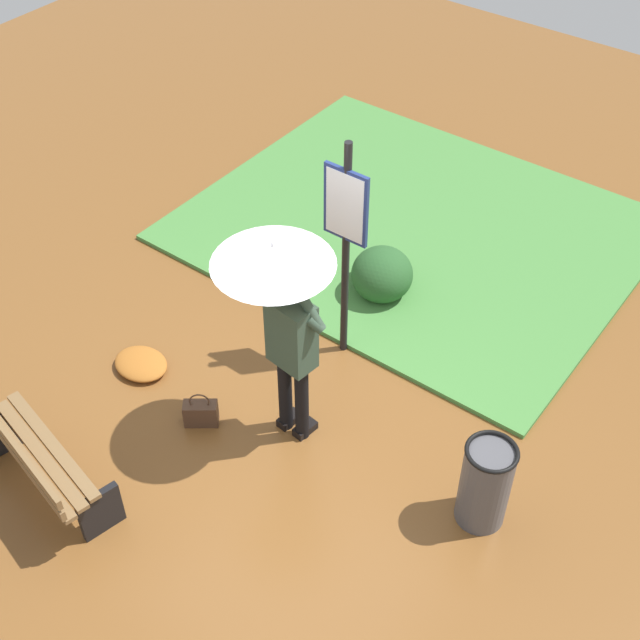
{
  "coord_description": "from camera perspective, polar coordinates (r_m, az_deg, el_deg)",
  "views": [
    {
      "loc": [
        -3.1,
        3.71,
        5.94
      ],
      "look_at": [
        0.2,
        -0.68,
        0.85
      ],
      "focal_mm": 48.69,
      "sensor_mm": 36.0,
      "label": 1
    }
  ],
  "objects": [
    {
      "name": "ground_plane",
      "position": [
        7.66,
        -1.88,
        -8.03
      ],
      "size": [
        18.0,
        18.0,
        0.0
      ],
      "primitive_type": "plane",
      "color": "brown"
    },
    {
      "name": "grass_verge",
      "position": [
        9.93,
        6.18,
        5.99
      ],
      "size": [
        4.8,
        4.0,
        0.05
      ],
      "color": "#47843D",
      "rests_on": "ground_plane"
    },
    {
      "name": "person_with_umbrella",
      "position": [
        6.67,
        -2.56,
        1.64
      ],
      "size": [
        0.96,
        0.96,
        2.04
      ],
      "color": "black",
      "rests_on": "ground_plane"
    },
    {
      "name": "info_sign_post",
      "position": [
        7.5,
        1.7,
        5.98
      ],
      "size": [
        0.44,
        0.07,
        2.3
      ],
      "color": "black",
      "rests_on": "ground_plane"
    },
    {
      "name": "handbag",
      "position": [
        7.78,
        -7.84,
        -6.07
      ],
      "size": [
        0.32,
        0.29,
        0.37
      ],
      "color": "#4C3323",
      "rests_on": "ground_plane"
    },
    {
      "name": "park_bench",
      "position": [
        7.37,
        -18.05,
        -8.82
      ],
      "size": [
        1.42,
        0.66,
        0.75
      ],
      "color": "black",
      "rests_on": "ground_plane"
    },
    {
      "name": "trash_bin",
      "position": [
        6.98,
        10.81,
        -10.52
      ],
      "size": [
        0.42,
        0.42,
        0.83
      ],
      "color": "#4C4C51",
      "rests_on": "ground_plane"
    },
    {
      "name": "shrub_cluster",
      "position": [
        8.89,
        3.96,
        3.07
      ],
      "size": [
        0.69,
        0.63,
        0.57
      ],
      "color": "#285628",
      "rests_on": "ground_plane"
    },
    {
      "name": "leaf_pile_near_person",
      "position": [
        9.3,
        -2.74,
        3.48
      ],
      "size": [
        0.44,
        0.35,
        0.1
      ],
      "color": "#A86023",
      "rests_on": "ground_plane"
    },
    {
      "name": "leaf_pile_by_bench",
      "position": [
        8.38,
        -11.68,
        -2.84
      ],
      "size": [
        0.55,
        0.44,
        0.12
      ],
      "color": "#A86023",
      "rests_on": "ground_plane"
    }
  ]
}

